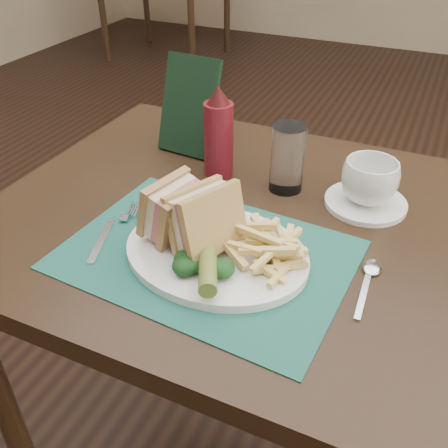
% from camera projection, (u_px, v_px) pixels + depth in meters
% --- Properties ---
extents(floor, '(7.00, 7.00, 0.00)m').
position_uv_depth(floor, '(293.00, 321.00, 1.71)').
color(floor, black).
rests_on(floor, ground).
extents(wall_back, '(6.00, 0.00, 6.00)m').
position_uv_depth(wall_back, '(419.00, 51.00, 4.32)').
color(wall_back, tan).
rests_on(wall_back, ground).
extents(table_main, '(0.90, 0.75, 0.75)m').
position_uv_depth(table_main, '(237.00, 351.00, 1.12)').
color(table_main, black).
rests_on(table_main, ground).
extents(table_bg_left, '(0.90, 0.75, 0.75)m').
position_uv_depth(table_bg_left, '(166.00, 9.00, 3.98)').
color(table_bg_left, black).
rests_on(table_bg_left, ground).
extents(placemat, '(0.47, 0.35, 0.00)m').
position_uv_depth(placemat, '(207.00, 254.00, 0.80)').
color(placemat, '#1B574B').
rests_on(placemat, table_main).
extents(plate, '(0.31, 0.25, 0.01)m').
position_uv_depth(plate, '(216.00, 253.00, 0.79)').
color(plate, white).
rests_on(plate, placemat).
extents(sandwich_half_a, '(0.10, 0.12, 0.10)m').
position_uv_depth(sandwich_half_a, '(163.00, 204.00, 0.80)').
color(sandwich_half_a, tan).
rests_on(sandwich_half_a, plate).
extents(sandwich_half_b, '(0.12, 0.13, 0.11)m').
position_uv_depth(sandwich_half_b, '(197.00, 213.00, 0.77)').
color(sandwich_half_b, tan).
rests_on(sandwich_half_b, plate).
extents(kale_garnish, '(0.11, 0.08, 0.03)m').
position_uv_depth(kale_garnish, '(202.00, 264.00, 0.74)').
color(kale_garnish, black).
rests_on(kale_garnish, plate).
extents(pickle_spear, '(0.08, 0.12, 0.03)m').
position_uv_depth(pickle_spear, '(208.00, 264.00, 0.72)').
color(pickle_spear, '#5A6D29').
rests_on(pickle_spear, plate).
extents(fries_pile, '(0.18, 0.20, 0.05)m').
position_uv_depth(fries_pile, '(265.00, 240.00, 0.76)').
color(fries_pile, '#F2D279').
rests_on(fries_pile, plate).
extents(fork, '(0.09, 0.17, 0.01)m').
position_uv_depth(fork, '(112.00, 229.00, 0.85)').
color(fork, silver).
rests_on(fork, placemat).
extents(spoon, '(0.04, 0.15, 0.01)m').
position_uv_depth(spoon, '(367.00, 284.00, 0.74)').
color(spoon, silver).
rests_on(spoon, table_main).
extents(saucer, '(0.18, 0.18, 0.01)m').
position_uv_depth(saucer, '(365.00, 203.00, 0.92)').
color(saucer, white).
rests_on(saucer, table_main).
extents(coffee_cup, '(0.13, 0.13, 0.08)m').
position_uv_depth(coffee_cup, '(369.00, 182.00, 0.90)').
color(coffee_cup, white).
rests_on(coffee_cup, saucer).
extents(drinking_glass, '(0.07, 0.07, 0.13)m').
position_uv_depth(drinking_glass, '(287.00, 158.00, 0.94)').
color(drinking_glass, silver).
rests_on(drinking_glass, table_main).
extents(ketchup_bottle, '(0.06, 0.06, 0.19)m').
position_uv_depth(ketchup_bottle, '(219.00, 132.00, 0.97)').
color(ketchup_bottle, '#5D1018').
rests_on(ketchup_bottle, table_main).
extents(check_presenter, '(0.13, 0.09, 0.20)m').
position_uv_depth(check_presenter, '(189.00, 106.00, 1.06)').
color(check_presenter, black).
rests_on(check_presenter, table_main).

